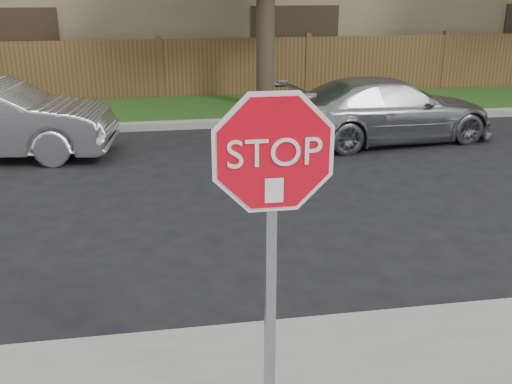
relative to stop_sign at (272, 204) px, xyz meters
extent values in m
plane|color=black|center=(-0.46, 1.48, -1.83)|extent=(90.00, 90.00, 0.00)
cube|color=gray|center=(-0.46, 9.63, -1.75)|extent=(70.00, 0.30, 0.15)
cube|color=#1E4714|center=(-0.46, 11.28, -1.77)|extent=(70.00, 3.00, 0.12)
cube|color=brown|center=(-0.46, 12.88, -1.03)|extent=(70.00, 0.12, 1.60)
cylinder|color=#382B21|center=(2.04, 11.18, 0.13)|extent=(0.44, 0.44, 3.92)
cube|color=gray|center=(0.00, 0.05, -0.58)|extent=(0.06, 0.06, 2.30)
cylinder|color=white|center=(0.00, -0.02, 0.32)|extent=(1.01, 0.02, 1.01)
cylinder|color=red|center=(0.00, -0.03, 0.32)|extent=(0.93, 0.02, 0.93)
cube|color=white|center=(0.00, -0.05, 0.10)|extent=(0.11, 0.00, 0.15)
imported|color=#9B9DA2|center=(3.92, 7.88, -1.20)|extent=(4.51, 2.30, 1.25)
camera|label=1|loc=(-0.66, -3.26, 1.26)|focal=42.00mm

